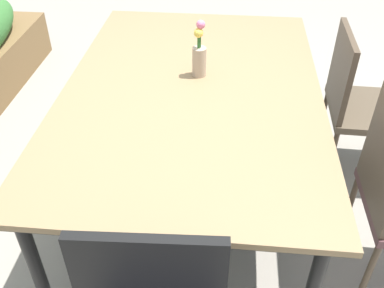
% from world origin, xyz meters
% --- Properties ---
extents(ground_plane, '(12.00, 12.00, 0.00)m').
position_xyz_m(ground_plane, '(0.00, 0.00, 0.00)').
color(ground_plane, gray).
extents(dining_table, '(1.79, 1.19, 0.77)m').
position_xyz_m(dining_table, '(-0.08, -0.01, 0.72)').
color(dining_table, '#8C704C').
rests_on(dining_table, ground).
extents(chair_near_right, '(0.47, 0.47, 0.88)m').
position_xyz_m(chair_near_right, '(0.32, -0.91, 0.50)').
color(chair_near_right, brown).
rests_on(chair_near_right, ground).
extents(flower_vase, '(0.07, 0.07, 0.27)m').
position_xyz_m(flower_vase, '(0.04, -0.03, 0.88)').
color(flower_vase, tan).
rests_on(flower_vase, dining_table).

